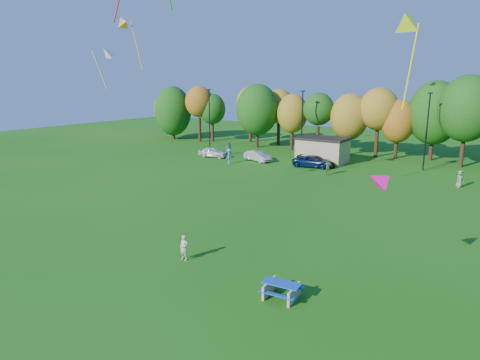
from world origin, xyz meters
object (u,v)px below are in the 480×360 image
Objects in this scene: picnic_table at (281,289)px; car_a at (213,152)px; kite_flyer at (184,248)px; car_d at (316,161)px; car_b at (258,156)px; car_c at (313,162)px.

car_a is at bearing 126.82° from picnic_table.
kite_flyer is at bearing -155.25° from car_a.
car_a is 14.76m from car_d.
car_a is at bearing 114.94° from car_b.
car_b is at bearing 83.22° from car_c.
picnic_table is 33.23m from car_c.
kite_flyer is 0.31× the size of car_c.
kite_flyer is 0.37× the size of car_a.
car_d is (14.66, 1.68, -0.03)m from car_a.
car_b is 0.90× the size of car_d.
kite_flyer is 0.37× the size of car_b.
car_c reaches higher than car_d.
car_a is (-26.68, 29.54, 0.25)m from picnic_table.
kite_flyer is 34.84m from car_a.
car_a is 0.84× the size of car_c.
picnic_table is 33.45m from car_d.
car_b reaches higher than picnic_table.
car_a is at bearing 85.46° from car_c.
kite_flyer reaches higher than picnic_table.
car_b is at bearing -91.85° from car_a.
car_a reaches higher than car_b.
car_a reaches higher than car_d.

